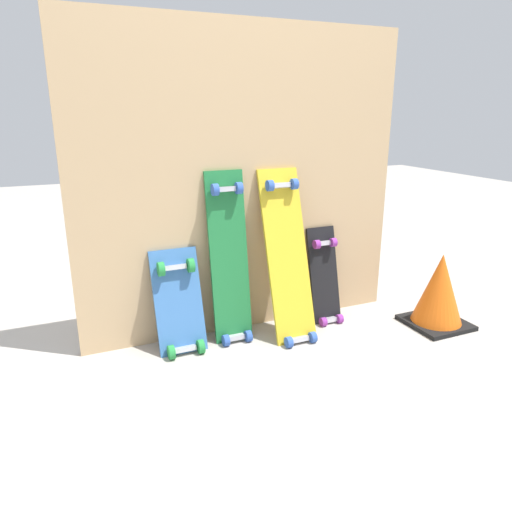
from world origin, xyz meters
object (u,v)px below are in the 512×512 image
at_px(skateboard_blue, 180,308).
at_px(skateboard_yellow, 288,263).
at_px(skateboard_green, 230,264).
at_px(traffic_cone, 439,291).
at_px(skateboard_black, 325,282).

relative_size(skateboard_blue, skateboard_yellow, 0.60).
bearing_deg(skateboard_green, skateboard_yellow, -14.85).
bearing_deg(traffic_cone, skateboard_green, 163.52).
xyz_separation_m(skateboard_yellow, traffic_cone, (0.79, -0.24, -0.19)).
distance_m(skateboard_yellow, skateboard_black, 0.32).
distance_m(skateboard_blue, skateboard_green, 0.33).
relative_size(skateboard_green, skateboard_black, 1.56).
xyz_separation_m(skateboard_blue, traffic_cone, (1.35, -0.30, -0.01)).
xyz_separation_m(skateboard_yellow, skateboard_black, (0.27, 0.07, -0.17)).
height_order(skateboard_green, skateboard_black, skateboard_green).
bearing_deg(skateboard_black, skateboard_green, 179.54).
height_order(skateboard_yellow, skateboard_black, skateboard_yellow).
bearing_deg(traffic_cone, skateboard_black, 148.98).
relative_size(skateboard_yellow, skateboard_black, 1.56).
distance_m(skateboard_blue, traffic_cone, 1.39).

